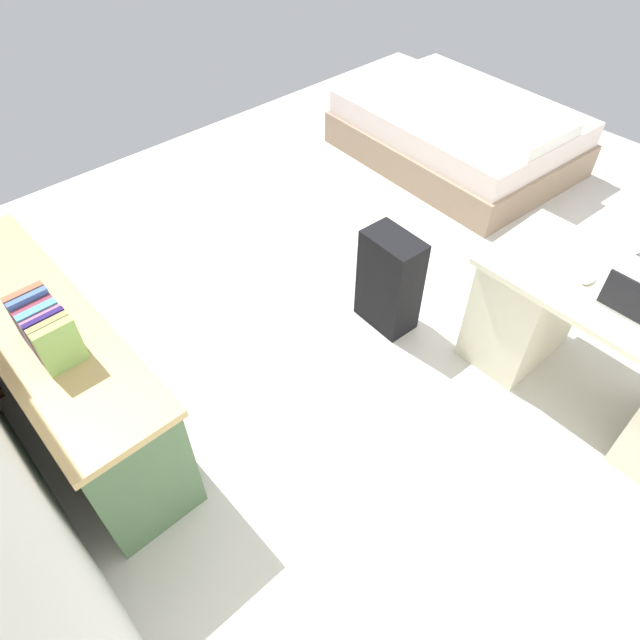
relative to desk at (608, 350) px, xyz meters
name	(u,v)px	position (x,y,z in m)	size (l,w,h in m)	color
ground_plane	(432,297)	(1.10, 0.01, -0.39)	(6.06, 6.06, 0.00)	beige
desk	(608,350)	(0.00, 0.00, 0.00)	(1.45, 0.68, 0.74)	beige
credenza	(62,370)	(1.80, 2.16, -0.01)	(1.80, 0.48, 0.75)	#4C6B47
bed	(458,133)	(2.13, -1.53, -0.14)	(1.99, 1.52, 0.58)	gray
suitcase_black	(389,281)	(1.17, 0.39, -0.06)	(0.36, 0.22, 0.65)	black
laptop	(637,306)	(-0.03, 0.09, 0.40)	(0.31, 0.22, 0.21)	#B7B7BC
computer_mouse	(588,279)	(0.23, 0.04, 0.37)	(0.06, 0.10, 0.03)	white
book_row	(47,329)	(1.57, 2.16, 0.48)	(0.32, 0.17, 0.24)	#8CBC5F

